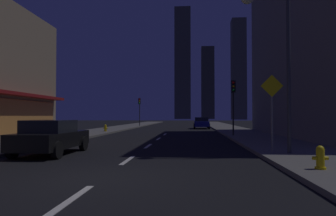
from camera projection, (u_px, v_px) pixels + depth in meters
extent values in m
cube|color=black|center=(174.00, 129.00, 39.75)|extent=(78.00, 136.00, 0.10)
cube|color=#605E59|center=(227.00, 128.00, 39.21)|extent=(4.00, 76.00, 0.15)
cube|color=#605E59|center=(121.00, 128.00, 40.29)|extent=(4.00, 76.00, 0.15)
cube|color=silver|center=(71.00, 199.00, 5.86)|extent=(0.16, 2.20, 0.01)
cube|color=silver|center=(128.00, 160.00, 11.04)|extent=(0.16, 2.20, 0.01)
cube|color=silver|center=(148.00, 146.00, 16.23)|extent=(0.16, 2.20, 0.01)
cube|color=silver|center=(159.00, 139.00, 21.41)|extent=(0.16, 2.20, 0.01)
cube|color=silver|center=(165.00, 134.00, 26.59)|extent=(0.16, 2.20, 0.01)
cube|color=#4B4838|center=(183.00, 63.00, 161.84)|extent=(8.57, 5.64, 59.79)
cube|color=#433F32|center=(208.00, 83.00, 164.46)|extent=(6.86, 7.64, 39.00)
cube|color=#524E3D|center=(239.00, 69.00, 135.71)|extent=(6.27, 6.47, 45.12)
cube|color=black|center=(52.00, 140.00, 12.82)|extent=(1.80, 4.20, 0.65)
cube|color=black|center=(50.00, 127.00, 12.64)|extent=(1.64, 2.00, 0.55)
cylinder|color=black|center=(47.00, 143.00, 14.28)|extent=(0.22, 0.68, 0.68)
cylinder|color=black|center=(84.00, 143.00, 14.14)|extent=(0.22, 0.68, 0.68)
cylinder|color=black|center=(12.00, 150.00, 11.49)|extent=(0.22, 0.68, 0.68)
cylinder|color=black|center=(57.00, 150.00, 11.35)|extent=(0.22, 0.68, 0.68)
sphere|color=white|center=(60.00, 135.00, 14.91)|extent=(0.18, 0.18, 0.18)
sphere|color=white|center=(82.00, 135.00, 14.83)|extent=(0.18, 0.18, 0.18)
cube|color=navy|center=(201.00, 124.00, 38.32)|extent=(1.80, 4.20, 0.65)
cube|color=black|center=(201.00, 119.00, 38.13)|extent=(1.64, 2.00, 0.55)
cylinder|color=black|center=(194.00, 126.00, 39.77)|extent=(0.22, 0.68, 0.68)
cylinder|color=black|center=(208.00, 126.00, 39.64)|extent=(0.22, 0.68, 0.68)
cylinder|color=black|center=(195.00, 126.00, 36.98)|extent=(0.22, 0.68, 0.68)
cylinder|color=black|center=(209.00, 126.00, 36.84)|extent=(0.22, 0.68, 0.68)
sphere|color=white|center=(197.00, 123.00, 40.40)|extent=(0.18, 0.18, 0.18)
sphere|color=white|center=(205.00, 123.00, 40.32)|extent=(0.18, 0.18, 0.18)
cylinder|color=yellow|center=(320.00, 159.00, 8.38)|extent=(0.22, 0.22, 0.55)
sphere|color=yellow|center=(320.00, 149.00, 8.39)|extent=(0.21, 0.21, 0.21)
cylinder|color=yellow|center=(320.00, 168.00, 8.38)|extent=(0.30, 0.30, 0.06)
cylinder|color=yellow|center=(314.00, 158.00, 8.40)|extent=(0.10, 0.10, 0.10)
cylinder|color=yellow|center=(326.00, 158.00, 8.37)|extent=(0.10, 0.10, 0.10)
cylinder|color=gold|center=(105.00, 128.00, 28.94)|extent=(0.22, 0.22, 0.55)
sphere|color=gold|center=(105.00, 126.00, 28.94)|extent=(0.21, 0.21, 0.21)
cylinder|color=gold|center=(105.00, 131.00, 28.93)|extent=(0.30, 0.30, 0.06)
cylinder|color=gold|center=(104.00, 128.00, 28.95)|extent=(0.10, 0.10, 0.10)
cylinder|color=gold|center=(107.00, 128.00, 28.93)|extent=(0.10, 0.10, 0.10)
cylinder|color=#2D2D2D|center=(233.00, 108.00, 22.96)|extent=(0.12, 0.12, 4.20)
cube|color=black|center=(233.00, 87.00, 22.81)|extent=(0.32, 0.24, 0.90)
sphere|color=red|center=(234.00, 83.00, 22.68)|extent=(0.18, 0.18, 0.18)
sphere|color=#F2B20C|center=(234.00, 86.00, 22.68)|extent=(0.18, 0.18, 0.18)
sphere|color=#19D833|center=(234.00, 90.00, 22.67)|extent=(0.18, 0.18, 0.18)
cylinder|color=#2D2D2D|center=(140.00, 112.00, 45.75)|extent=(0.12, 0.12, 4.20)
cube|color=black|center=(139.00, 101.00, 45.59)|extent=(0.32, 0.24, 0.90)
sphere|color=red|center=(139.00, 99.00, 45.47)|extent=(0.18, 0.18, 0.18)
sphere|color=#F2B20C|center=(139.00, 101.00, 45.46)|extent=(0.18, 0.18, 0.18)
sphere|color=#19D833|center=(139.00, 103.00, 45.46)|extent=(0.18, 0.18, 0.18)
cylinder|color=#38383D|center=(289.00, 72.00, 12.04)|extent=(0.16, 0.16, 6.50)
cylinder|color=slate|center=(272.00, 123.00, 12.27)|extent=(0.08, 0.08, 2.40)
cube|color=yellow|center=(272.00, 86.00, 12.28)|extent=(0.91, 0.03, 0.91)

